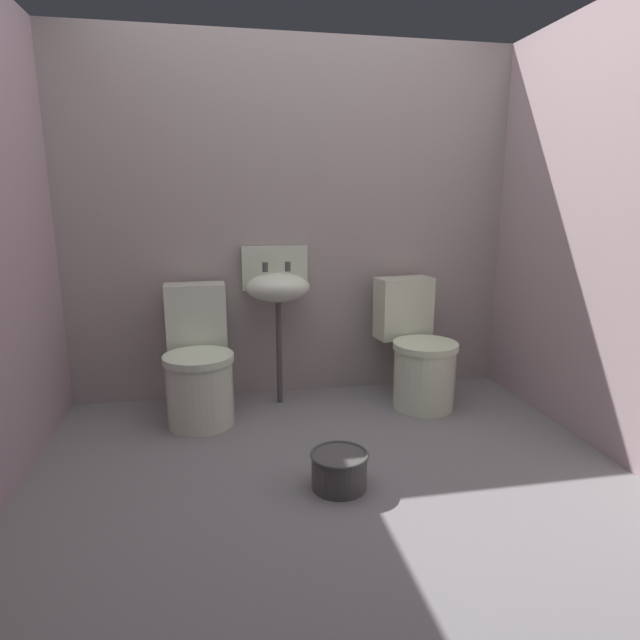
# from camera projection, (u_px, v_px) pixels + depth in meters

# --- Properties ---
(ground_plane) EXTENTS (3.26, 2.79, 0.08)m
(ground_plane) POSITION_uv_depth(u_px,v_px,m) (332.00, 487.00, 2.48)
(ground_plane) COLOR slate
(wall_back) EXTENTS (3.26, 0.10, 2.25)m
(wall_back) POSITION_uv_depth(u_px,v_px,m) (293.00, 224.00, 3.41)
(wall_back) COLOR #A39492
(wall_back) RESTS_ON ground
(wall_right) EXTENTS (0.10, 2.59, 2.25)m
(wall_right) POSITION_uv_depth(u_px,v_px,m) (623.00, 232.00, 2.59)
(wall_right) COLOR #AA9197
(wall_right) RESTS_ON ground
(toilet_left) EXTENTS (0.42, 0.61, 0.78)m
(toilet_left) POSITION_uv_depth(u_px,v_px,m) (199.00, 366.00, 3.10)
(toilet_left) COLOR silver
(toilet_left) RESTS_ON ground
(toilet_right) EXTENTS (0.46, 0.64, 0.78)m
(toilet_right) POSITION_uv_depth(u_px,v_px,m) (418.00, 354.00, 3.35)
(toilet_right) COLOR silver
(toilet_right) RESTS_ON ground
(sink) EXTENTS (0.42, 0.35, 0.99)m
(sink) POSITION_uv_depth(u_px,v_px,m) (277.00, 286.00, 3.27)
(sink) COLOR #4C4949
(sink) RESTS_ON ground
(bucket) EXTENTS (0.27, 0.27, 0.17)m
(bucket) POSITION_uv_depth(u_px,v_px,m) (339.00, 469.00, 2.39)
(bucket) COLOR #4C4949
(bucket) RESTS_ON ground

